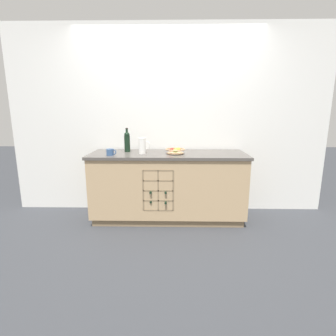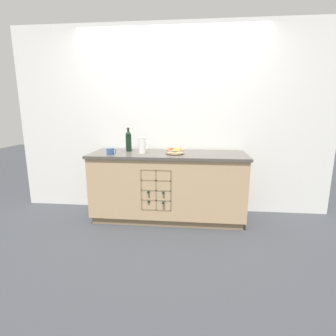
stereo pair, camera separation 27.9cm
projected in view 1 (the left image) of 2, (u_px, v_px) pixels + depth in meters
ground_plane at (168, 218)px, 3.54m from camera, size 14.00×14.00×0.00m
back_wall at (169, 121)px, 3.64m from camera, size 4.40×0.06×2.55m
kitchen_island at (168, 186)px, 3.44m from camera, size 1.99×0.69×0.88m
fruit_bowl at (175, 151)px, 3.29m from camera, size 0.25×0.25×0.08m
white_pitcher at (142, 145)px, 3.29m from camera, size 0.15×0.10×0.20m
ceramic_mug at (110, 152)px, 3.18m from camera, size 0.12×0.09×0.08m
standing_wine_bottle at (127, 141)px, 3.44m from camera, size 0.08×0.08×0.31m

